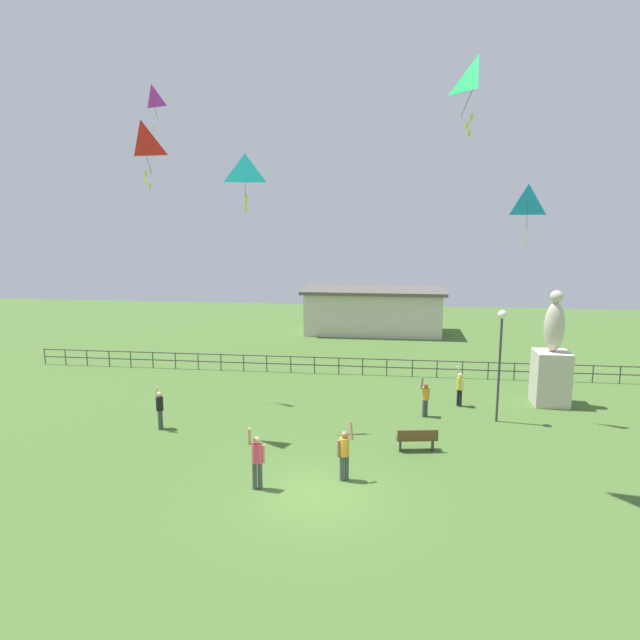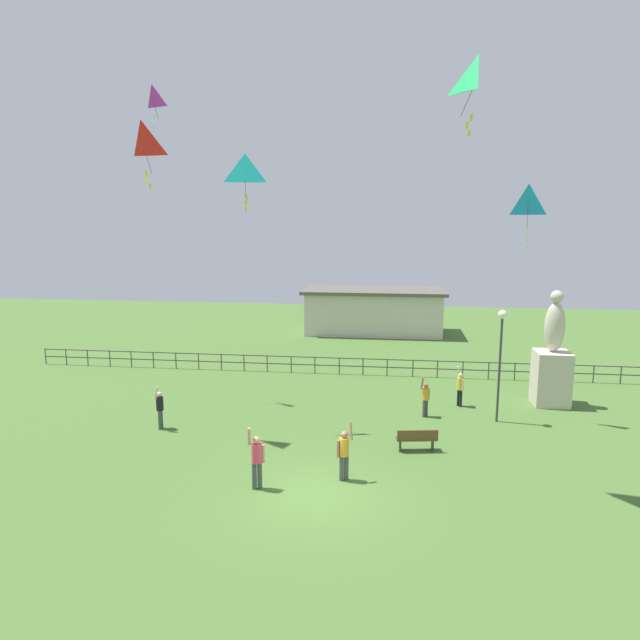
{
  "view_description": "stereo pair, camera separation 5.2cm",
  "coord_description": "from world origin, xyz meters",
  "px_view_note": "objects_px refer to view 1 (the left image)",
  "views": [
    {
      "loc": [
        2.14,
        -16.16,
        8.38
      ],
      "look_at": [
        -0.53,
        5.15,
        4.59
      ],
      "focal_mm": 31.8,
      "sensor_mm": 36.0,
      "label": 1
    },
    {
      "loc": [
        2.19,
        -16.15,
        8.38
      ],
      "look_at": [
        -0.53,
        5.15,
        4.59
      ],
      "focal_mm": 31.8,
      "sensor_mm": 36.0,
      "label": 2
    }
  ],
  "objects_px": {
    "statue_monument": "(551,366)",
    "kite_4": "(528,201)",
    "kite_0": "(152,98)",
    "person_4": "(160,407)",
    "lamppost": "(501,342)",
    "kite_3": "(245,170)",
    "kite_1": "(141,140)",
    "park_bench": "(417,439)",
    "kite_2": "(478,79)",
    "person_3": "(257,458)",
    "person_1": "(425,397)",
    "person_0": "(344,452)",
    "person_2": "(460,387)"
  },
  "relations": [
    {
      "from": "kite_0",
      "to": "kite_4",
      "type": "distance_m",
      "value": 16.7
    },
    {
      "from": "statue_monument",
      "to": "person_2",
      "type": "relative_size",
      "value": 2.9
    },
    {
      "from": "person_2",
      "to": "kite_3",
      "type": "xyz_separation_m",
      "value": [
        -8.94,
        -3.27,
        9.39
      ]
    },
    {
      "from": "person_2",
      "to": "kite_4",
      "type": "height_order",
      "value": "kite_4"
    },
    {
      "from": "lamppost",
      "to": "kite_2",
      "type": "relative_size",
      "value": 2.09
    },
    {
      "from": "person_3",
      "to": "kite_1",
      "type": "distance_m",
      "value": 12.01
    },
    {
      "from": "kite_4",
      "to": "person_4",
      "type": "bearing_deg",
      "value": -168.68
    },
    {
      "from": "kite_1",
      "to": "person_4",
      "type": "bearing_deg",
      "value": 100.99
    },
    {
      "from": "person_4",
      "to": "kite_4",
      "type": "relative_size",
      "value": 0.72
    },
    {
      "from": "lamppost",
      "to": "kite_0",
      "type": "bearing_deg",
      "value": 173.86
    },
    {
      "from": "person_1",
      "to": "kite_2",
      "type": "height_order",
      "value": "kite_2"
    },
    {
      "from": "kite_1",
      "to": "kite_3",
      "type": "xyz_separation_m",
      "value": [
        3.32,
        1.88,
        -0.92
      ]
    },
    {
      "from": "person_1",
      "to": "person_3",
      "type": "distance_m",
      "value": 9.34
    },
    {
      "from": "statue_monument",
      "to": "kite_4",
      "type": "xyz_separation_m",
      "value": [
        -2.03,
        -2.37,
        7.29
      ]
    },
    {
      "from": "statue_monument",
      "to": "kite_3",
      "type": "height_order",
      "value": "kite_3"
    },
    {
      "from": "person_3",
      "to": "kite_4",
      "type": "xyz_separation_m",
      "value": [
        9.4,
        7.51,
        8.09
      ]
    },
    {
      "from": "park_bench",
      "to": "kite_3",
      "type": "relative_size",
      "value": 0.71
    },
    {
      "from": "person_2",
      "to": "person_4",
      "type": "relative_size",
      "value": 1.0
    },
    {
      "from": "kite_2",
      "to": "kite_1",
      "type": "bearing_deg",
      "value": 169.06
    },
    {
      "from": "statue_monument",
      "to": "kite_2",
      "type": "relative_size",
      "value": 2.32
    },
    {
      "from": "person_0",
      "to": "person_2",
      "type": "height_order",
      "value": "person_0"
    },
    {
      "from": "person_3",
      "to": "kite_4",
      "type": "bearing_deg",
      "value": 38.63
    },
    {
      "from": "kite_1",
      "to": "kite_2",
      "type": "bearing_deg",
      "value": -10.94
    },
    {
      "from": "kite_0",
      "to": "kite_3",
      "type": "xyz_separation_m",
      "value": [
        4.94,
        -3.07,
        -3.37
      ]
    },
    {
      "from": "lamppost",
      "to": "kite_3",
      "type": "height_order",
      "value": "kite_3"
    },
    {
      "from": "lamppost",
      "to": "person_0",
      "type": "xyz_separation_m",
      "value": [
        -5.93,
        -6.28,
        -2.44
      ]
    },
    {
      "from": "person_3",
      "to": "kite_0",
      "type": "relative_size",
      "value": 0.79
    },
    {
      "from": "person_1",
      "to": "kite_4",
      "type": "bearing_deg",
      "value": 1.08
    },
    {
      "from": "kite_3",
      "to": "person_4",
      "type": "bearing_deg",
      "value": -161.16
    },
    {
      "from": "person_1",
      "to": "person_4",
      "type": "height_order",
      "value": "person_4"
    },
    {
      "from": "kite_1",
      "to": "person_2",
      "type": "bearing_deg",
      "value": 22.78
    },
    {
      "from": "lamppost",
      "to": "kite_4",
      "type": "height_order",
      "value": "kite_4"
    },
    {
      "from": "person_1",
      "to": "person_4",
      "type": "bearing_deg",
      "value": -165.23
    },
    {
      "from": "lamppost",
      "to": "park_bench",
      "type": "bearing_deg",
      "value": -134.21
    },
    {
      "from": "kite_2",
      "to": "kite_4",
      "type": "xyz_separation_m",
      "value": [
        2.94,
        5.82,
        -3.36
      ]
    },
    {
      "from": "statue_monument",
      "to": "person_3",
      "type": "relative_size",
      "value": 2.6
    },
    {
      "from": "lamppost",
      "to": "kite_0",
      "type": "xyz_separation_m",
      "value": [
        -15.21,
        1.64,
        10.25
      ]
    },
    {
      "from": "person_4",
      "to": "kite_2",
      "type": "bearing_deg",
      "value": -14.1
    },
    {
      "from": "statue_monument",
      "to": "kite_1",
      "type": "xyz_separation_m",
      "value": [
        -16.42,
        -5.98,
        9.4
      ]
    },
    {
      "from": "statue_monument",
      "to": "kite_2",
      "type": "height_order",
      "value": "kite_2"
    },
    {
      "from": "kite_2",
      "to": "person_0",
      "type": "bearing_deg",
      "value": -168.66
    },
    {
      "from": "kite_2",
      "to": "person_4",
      "type": "bearing_deg",
      "value": 165.9
    },
    {
      "from": "person_4",
      "to": "kite_3",
      "type": "bearing_deg",
      "value": 18.84
    },
    {
      "from": "statue_monument",
      "to": "kite_0",
      "type": "distance_m",
      "value": 21.61
    },
    {
      "from": "person_1",
      "to": "kite_3",
      "type": "relative_size",
      "value": 0.81
    },
    {
      "from": "kite_1",
      "to": "kite_2",
      "type": "xyz_separation_m",
      "value": [
        11.45,
        -2.21,
        1.25
      ]
    },
    {
      "from": "lamppost",
      "to": "person_0",
      "type": "relative_size",
      "value": 2.42
    },
    {
      "from": "kite_1",
      "to": "lamppost",
      "type": "bearing_deg",
      "value": 13.66
    },
    {
      "from": "lamppost",
      "to": "kite_2",
      "type": "xyz_separation_m",
      "value": [
        -2.15,
        -5.52,
        9.04
      ]
    },
    {
      "from": "person_3",
      "to": "kite_2",
      "type": "distance_m",
      "value": 13.26
    }
  ]
}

